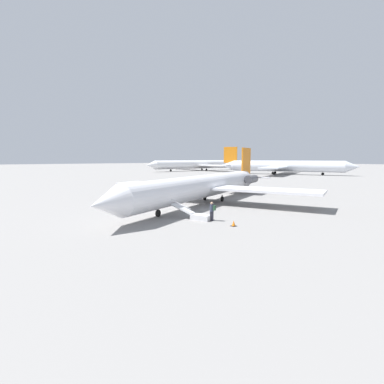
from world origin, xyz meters
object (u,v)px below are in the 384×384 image
object	(u,v)px
airplane_main	(207,186)
airplane_far_left	(282,166)
airplane_far_right	(198,164)
passenger	(212,210)
boarding_stairs	(197,215)

from	to	relation	value
airplane_main	airplane_far_left	distance (m)	74.91
airplane_far_right	passenger	xyz separation A→B (m)	(71.34, 87.32, -1.92)
airplane_main	airplane_far_right	size ratio (longest dim) A/B	0.65
boarding_stairs	airplane_far_left	bearing A→B (deg)	-82.49
airplane_main	airplane_far_right	world-z (taller)	airplane_far_right
airplane_main	airplane_far_right	bearing A→B (deg)	-151.26
airplane_far_right	passenger	bearing A→B (deg)	52.26
airplane_main	airplane_far_right	xyz separation A→B (m)	(-64.26, -78.64, 0.70)
airplane_far_right	boarding_stairs	bearing A→B (deg)	51.57
airplane_far_right	boarding_stairs	size ratio (longest dim) A/B	13.04
airplane_main	airplane_far_left	world-z (taller)	airplane_far_left
airplane_far_left	airplane_far_right	size ratio (longest dim) A/B	0.84
airplane_main	passenger	world-z (taller)	airplane_main
airplane_far_left	boarding_stairs	distance (m)	85.30
airplane_far_left	passenger	distance (m)	85.33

